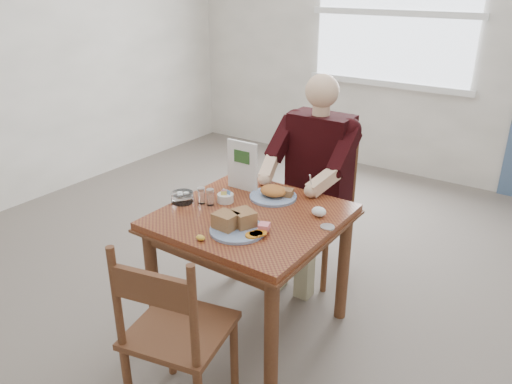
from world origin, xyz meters
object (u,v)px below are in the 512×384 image
Objects in this scene: table at (251,232)px; chair_far at (319,207)px; chair_near at (175,334)px; diner at (315,165)px; far_plate at (274,193)px; near_plate at (237,224)px.

chair_far is at bearing 90.00° from table.
diner reaches higher than chair_near.
table is at bearing -90.00° from diner.
chair_near is at bearing -83.56° from far_plate.
chair_near reaches higher than table.
chair_near reaches higher than near_plate.
table is 0.73m from diner.
diner reaches higher than table.
far_plate is at bearing -90.88° from chair_far.
chair_far is at bearing 93.25° from near_plate.
far_plate is (-0.01, 0.24, 0.14)m from table.
near_plate is (0.06, -1.00, 0.31)m from chair_far.
table is 2.71× the size of far_plate.
near_plate is at bearing 94.83° from chair_near.
chair_near is at bearing -85.17° from near_plate.
chair_far is 1.04m from near_plate.
table is 0.81m from chair_far.
chair_near is at bearing -86.20° from chair_far.
diner is at bearing 90.00° from table.
chair_near is 0.61m from near_plate.
diner reaches higher than far_plate.
table is 0.75m from chair_near.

